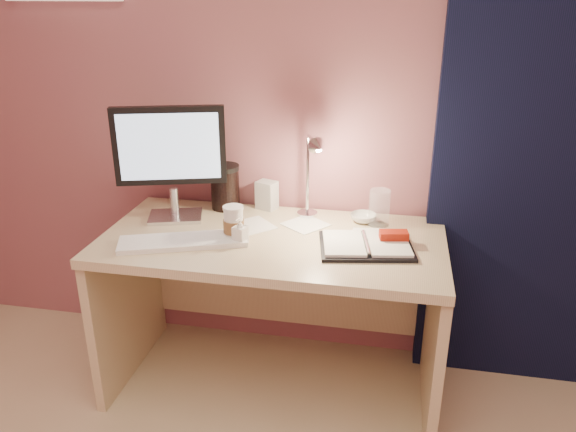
% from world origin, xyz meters
% --- Properties ---
extents(room, '(3.50, 3.50, 3.50)m').
position_xyz_m(room, '(0.95, 1.69, 1.14)').
color(room, '#C6B28E').
rests_on(room, ground).
extents(desk, '(1.40, 0.70, 0.73)m').
position_xyz_m(desk, '(0.00, 1.45, 0.50)').
color(desk, beige).
rests_on(desk, ground).
extents(monitor, '(0.46, 0.23, 0.50)m').
position_xyz_m(monitor, '(-0.47, 1.50, 1.03)').
color(monitor, silver).
rests_on(monitor, desk).
extents(keyboard, '(0.52, 0.31, 0.02)m').
position_xyz_m(keyboard, '(-0.33, 1.25, 0.74)').
color(keyboard, white).
rests_on(keyboard, desk).
extents(planner, '(0.40, 0.33, 0.06)m').
position_xyz_m(planner, '(0.39, 1.36, 0.74)').
color(planner, black).
rests_on(planner, desk).
extents(paper_a, '(0.15, 0.15, 0.00)m').
position_xyz_m(paper_a, '(0.39, 1.48, 0.73)').
color(paper_a, white).
rests_on(paper_a, desk).
extents(paper_b, '(0.23, 0.23, 0.00)m').
position_xyz_m(paper_b, '(0.11, 1.54, 0.73)').
color(paper_b, white).
rests_on(paper_b, desk).
extents(paper_c, '(0.24, 0.24, 0.00)m').
position_xyz_m(paper_c, '(-0.11, 1.48, 0.73)').
color(paper_c, white).
rests_on(paper_c, desk).
extents(coffee_cup, '(0.09, 0.09, 0.14)m').
position_xyz_m(coffee_cup, '(-0.15, 1.35, 0.79)').
color(coffee_cup, silver).
rests_on(coffee_cup, desk).
extents(clear_cup, '(0.09, 0.09, 0.16)m').
position_xyz_m(clear_cup, '(0.42, 1.60, 0.81)').
color(clear_cup, white).
rests_on(clear_cup, desk).
extents(bowl, '(0.12, 0.12, 0.03)m').
position_xyz_m(bowl, '(0.35, 1.62, 0.75)').
color(bowl, silver).
rests_on(bowl, desk).
extents(lotion_bottle, '(0.06, 0.06, 0.11)m').
position_xyz_m(lotion_bottle, '(-0.11, 1.29, 0.79)').
color(lotion_bottle, silver).
rests_on(lotion_bottle, desk).
extents(dark_jar, '(0.13, 0.13, 0.18)m').
position_xyz_m(dark_jar, '(-0.28, 1.67, 0.82)').
color(dark_jar, black).
rests_on(dark_jar, desk).
extents(product_box, '(0.11, 0.10, 0.13)m').
position_xyz_m(product_box, '(-0.10, 1.70, 0.80)').
color(product_box, silver).
rests_on(product_box, desk).
extents(desk_lamp, '(0.16, 0.24, 0.39)m').
position_xyz_m(desk_lamp, '(0.06, 1.56, 0.97)').
color(desk_lamp, silver).
rests_on(desk_lamp, desk).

